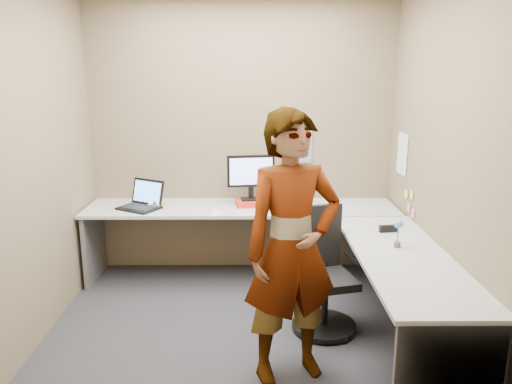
{
  "coord_description": "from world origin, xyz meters",
  "views": [
    {
      "loc": [
        0.11,
        -3.64,
        2.0
      ],
      "look_at": [
        0.14,
        0.25,
        1.05
      ],
      "focal_mm": 35.0,
      "sensor_mm": 36.0,
      "label": 1
    }
  ],
  "objects_px": {
    "monitor": "(251,174)",
    "office_chair": "(322,281)",
    "desk": "(291,241)",
    "person": "(292,249)"
  },
  "relations": [
    {
      "from": "monitor",
      "to": "office_chair",
      "type": "height_order",
      "value": "monitor"
    },
    {
      "from": "desk",
      "to": "person",
      "type": "height_order",
      "value": "person"
    },
    {
      "from": "office_chair",
      "to": "person",
      "type": "distance_m",
      "value": 0.85
    },
    {
      "from": "desk",
      "to": "office_chair",
      "type": "distance_m",
      "value": 0.49
    },
    {
      "from": "monitor",
      "to": "person",
      "type": "bearing_deg",
      "value": -88.57
    },
    {
      "from": "desk",
      "to": "monitor",
      "type": "distance_m",
      "value": 0.86
    },
    {
      "from": "desk",
      "to": "office_chair",
      "type": "xyz_separation_m",
      "value": [
        0.22,
        -0.39,
        -0.2
      ]
    },
    {
      "from": "desk",
      "to": "monitor",
      "type": "relative_size",
      "value": 6.56
    },
    {
      "from": "person",
      "to": "monitor",
      "type": "bearing_deg",
      "value": 79.87
    },
    {
      "from": "monitor",
      "to": "office_chair",
      "type": "distance_m",
      "value": 1.34
    }
  ]
}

